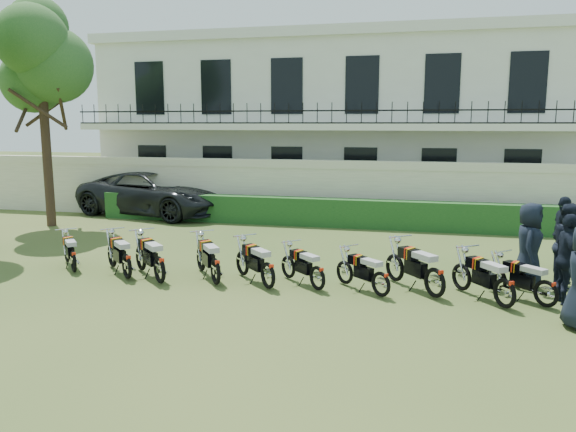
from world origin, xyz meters
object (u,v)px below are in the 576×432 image
(motorcycle_2, at_px, (159,263))
(motorcycle_7, at_px, (435,275))
(tree_west_near, at_px, (41,57))
(motorcycle_3, at_px, (215,265))
(motorcycle_5, at_px, (317,272))
(motorcycle_8, at_px, (505,286))
(motorcycle_0, at_px, (73,256))
(motorcycle_4, at_px, (268,269))
(officer_2, at_px, (567,259))
(suv, at_px, (155,193))
(officer_3, at_px, (529,246))
(officer_5, at_px, (562,233))
(officer_4, at_px, (570,245))
(motorcycle_9, at_px, (546,287))
(motorcycle_6, at_px, (381,278))
(motorcycle_1, at_px, (127,260))

(motorcycle_2, distance_m, motorcycle_7, 6.10)
(tree_west_near, relative_size, motorcycle_3, 4.95)
(motorcycle_2, height_order, motorcycle_5, motorcycle_2)
(motorcycle_3, relative_size, motorcycle_7, 0.98)
(motorcycle_8, bearing_deg, motorcycle_0, 142.01)
(motorcycle_4, height_order, officer_2, officer_2)
(motorcycle_8, xyz_separation_m, suv, (-12.03, 8.95, 0.40))
(motorcycle_0, xyz_separation_m, officer_3, (10.62, 1.31, 0.54))
(motorcycle_2, relative_size, officer_5, 0.81)
(motorcycle_0, distance_m, officer_3, 10.72)
(motorcycle_2, bearing_deg, motorcycle_8, -45.67)
(officer_4, relative_size, officer_5, 1.03)
(motorcycle_3, bearing_deg, motorcycle_9, -36.16)
(officer_5, bearing_deg, motorcycle_0, 102.40)
(tree_west_near, bearing_deg, motorcycle_2, -39.67)
(motorcycle_3, xyz_separation_m, officer_4, (7.74, 1.81, 0.47))
(motorcycle_3, distance_m, motorcycle_9, 6.96)
(motorcycle_3, xyz_separation_m, motorcycle_5, (2.32, 0.13, -0.05))
(motorcycle_6, bearing_deg, officer_4, -24.40)
(motorcycle_8, xyz_separation_m, officer_5, (1.82, 3.73, 0.44))
(motorcycle_0, height_order, officer_5, officer_5)
(suv, bearing_deg, motorcycle_2, -140.21)
(motorcycle_9, bearing_deg, officer_4, 20.36)
(motorcycle_6, distance_m, officer_5, 5.56)
(motorcycle_3, distance_m, officer_2, 7.42)
(motorcycle_9, distance_m, officer_4, 1.98)
(motorcycle_8, distance_m, officer_3, 1.90)
(officer_3, height_order, officer_4, officer_3)
(motorcycle_1, height_order, motorcycle_3, motorcycle_3)
(motorcycle_5, bearing_deg, motorcycle_7, -45.84)
(motorcycle_1, xyz_separation_m, motorcycle_9, (9.15, 0.11, -0.04))
(officer_2, bearing_deg, motorcycle_3, 87.45)
(motorcycle_2, xyz_separation_m, officer_2, (8.67, 0.68, 0.43))
(motorcycle_3, distance_m, officer_5, 8.72)
(tree_west_near, distance_m, motorcycle_0, 9.04)
(motorcycle_3, height_order, officer_2, officer_2)
(motorcycle_7, height_order, suv, suv)
(officer_2, xyz_separation_m, officer_5, (0.57, 3.06, -0.01))
(motorcycle_8, relative_size, officer_2, 0.85)
(motorcycle_5, bearing_deg, officer_2, -42.86)
(motorcycle_5, height_order, officer_3, officer_3)
(officer_2, relative_size, officer_3, 0.97)
(tree_west_near, xyz_separation_m, suv, (2.53, 3.05, -5.02))
(motorcycle_6, bearing_deg, motorcycle_3, 130.92)
(motorcycle_9, xyz_separation_m, officer_3, (-0.12, 1.44, 0.53))
(motorcycle_4, relative_size, suv, 0.23)
(motorcycle_1, xyz_separation_m, motorcycle_3, (2.19, 0.05, 0.01))
(suv, relative_size, officer_5, 3.42)
(motorcycle_3, relative_size, suv, 0.25)
(motorcycle_0, height_order, motorcycle_1, motorcycle_1)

